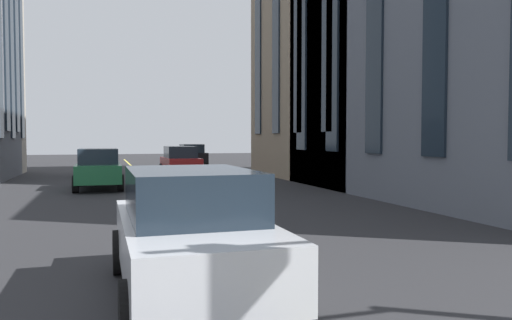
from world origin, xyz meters
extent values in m
cube|color=#D8C64C|center=(20.00, 0.00, 0.00)|extent=(80.00, 0.16, 0.01)
cube|color=black|center=(34.81, 2.59, 0.59)|extent=(4.40, 1.80, 0.55)
cube|color=#19232D|center=(35.03, 2.59, 1.12)|extent=(1.85, 1.58, 0.50)
cylinder|color=black|center=(33.36, 1.73, 0.32)|extent=(0.64, 0.22, 0.64)
cylinder|color=black|center=(33.36, 3.46, 0.32)|extent=(0.64, 0.22, 0.64)
cylinder|color=black|center=(36.27, 1.73, 0.32)|extent=(0.64, 0.22, 0.64)
cylinder|color=black|center=(36.27, 3.46, 0.32)|extent=(0.64, 0.22, 0.64)
cube|color=#B21E1E|center=(31.88, -2.16, 0.78)|extent=(4.70, 1.95, 0.80)
cube|color=#19232D|center=(31.88, -2.16, 1.53)|extent=(2.58, 1.72, 0.70)
cylinder|color=black|center=(33.43, -1.22, 0.38)|extent=(0.76, 0.27, 0.76)
cylinder|color=black|center=(33.43, -3.10, 0.38)|extent=(0.76, 0.27, 0.76)
cylinder|color=black|center=(30.33, -1.22, 0.38)|extent=(0.76, 0.27, 0.76)
cylinder|color=black|center=(30.33, -3.10, 0.38)|extent=(0.76, 0.27, 0.76)
cube|color=black|center=(43.41, -4.90, 0.78)|extent=(4.70, 1.95, 0.80)
cube|color=#19232D|center=(43.41, -4.90, 1.53)|extent=(2.58, 1.72, 0.70)
cylinder|color=black|center=(44.96, -3.96, 0.38)|extent=(0.76, 0.27, 0.76)
cylinder|color=black|center=(44.96, -5.84, 0.38)|extent=(0.76, 0.27, 0.76)
cylinder|color=black|center=(41.86, -3.96, 0.38)|extent=(0.76, 0.27, 0.76)
cylinder|color=black|center=(41.86, -5.84, 0.38)|extent=(0.76, 0.27, 0.76)
cube|color=#B7BABF|center=(8.97, 1.20, 0.78)|extent=(4.70, 1.95, 0.80)
cube|color=#19232D|center=(8.97, 1.20, 1.53)|extent=(2.59, 1.72, 0.70)
cylinder|color=black|center=(7.42, 0.27, 0.38)|extent=(0.76, 0.27, 0.76)
cylinder|color=black|center=(7.42, 2.14, 0.38)|extent=(0.76, 0.27, 0.76)
cylinder|color=black|center=(10.52, 0.27, 0.38)|extent=(0.76, 0.27, 0.76)
cylinder|color=black|center=(10.52, 2.14, 0.38)|extent=(0.76, 0.27, 0.76)
cube|color=#1E6038|center=(25.78, 2.59, 0.78)|extent=(4.70, 1.95, 0.80)
cube|color=#19232D|center=(25.78, 2.59, 1.53)|extent=(2.59, 1.72, 0.70)
cylinder|color=black|center=(24.23, 1.65, 0.38)|extent=(0.76, 0.27, 0.76)
cylinder|color=black|center=(24.23, 3.53, 0.38)|extent=(0.76, 0.27, 0.76)
cylinder|color=black|center=(27.33, 1.65, 0.38)|extent=(0.76, 0.27, 0.76)
cylinder|color=black|center=(27.33, 3.53, 0.38)|extent=(0.76, 0.27, 0.76)
cube|color=#19232D|center=(35.91, 7.45, 10.32)|extent=(1.10, 0.10, 15.08)
cube|color=gray|center=(27.57, -13.12, 9.50)|extent=(13.92, 11.24, 19.00)
cube|color=#19232D|center=(29.31, -7.45, 9.88)|extent=(1.10, 0.10, 14.44)
cube|color=#19232D|center=(32.79, -7.45, 9.88)|extent=(1.10, 0.10, 14.44)
cube|color=#19232D|center=(34.13, 7.45, 8.82)|extent=(1.10, 0.10, 12.90)
cube|color=#19232D|center=(37.88, 7.45, 8.82)|extent=(1.10, 0.10, 12.90)
cube|color=#565B66|center=(18.32, -12.42, 6.32)|extent=(17.68, 9.84, 12.65)
cube|color=#19232D|center=(14.79, -7.45, 6.58)|extent=(1.10, 0.10, 9.61)
cube|color=#19232D|center=(18.32, -7.45, 6.58)|extent=(1.10, 0.10, 9.61)
cube|color=#19232D|center=(21.86, -7.45, 6.58)|extent=(1.10, 0.10, 9.61)
cube|color=#19232D|center=(25.39, -7.45, 6.58)|extent=(1.10, 0.10, 9.61)
camera|label=1|loc=(1.85, 2.43, 2.32)|focal=34.45mm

